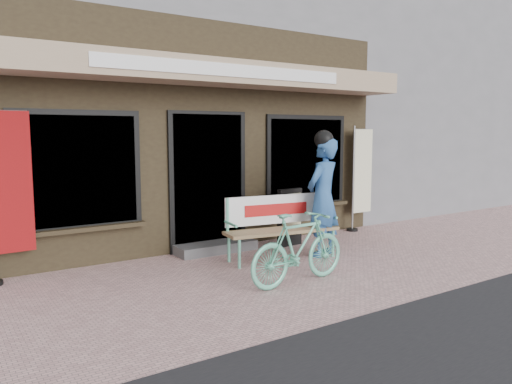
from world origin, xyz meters
TOP-DOWN VIEW (x-y plane):
  - ground at (0.00, 0.00)m, footprint 70.00×70.00m
  - storefront at (0.00, 4.96)m, footprint 7.00×6.77m
  - neighbor_right_near at (8.50, 5.50)m, footprint 10.00×7.00m
  - bench at (0.61, 0.89)m, footprint 1.77×0.69m
  - person at (1.24, 0.65)m, footprint 0.76×0.62m
  - bicycle at (0.05, -0.27)m, footprint 1.52×0.53m
  - nobori_red at (-2.91, 1.77)m, footprint 0.65×0.25m
  - nobori_cream at (3.19, 1.79)m, footprint 0.58×0.22m
  - menu_stand at (1.23, 1.45)m, footprint 0.48×0.15m

SIDE VIEW (x-z plane):
  - ground at x=0.00m, z-range 0.00..0.00m
  - bicycle at x=0.05m, z-range 0.00..0.90m
  - menu_stand at x=1.23m, z-range 0.01..0.96m
  - bench at x=0.61m, z-range 0.08..1.02m
  - person at x=1.24m, z-range -0.02..1.89m
  - nobori_cream at x=3.19m, z-range 0.03..2.03m
  - nobori_red at x=-2.91m, z-range 0.04..2.24m
  - neighbor_right_near at x=8.50m, z-range 0.00..5.60m
  - storefront at x=0.00m, z-range -0.01..5.99m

